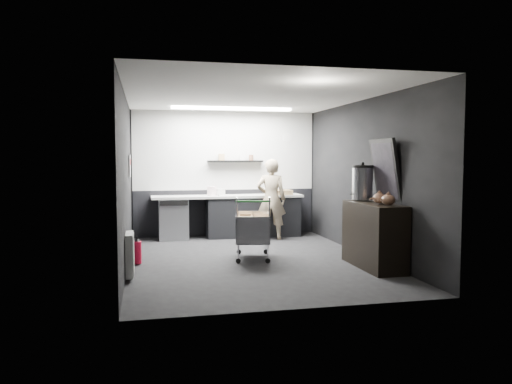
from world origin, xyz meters
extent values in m
plane|color=black|center=(0.00, 0.00, 0.00)|extent=(5.50, 5.50, 0.00)
plane|color=white|center=(0.00, 0.00, 2.70)|extent=(5.50, 5.50, 0.00)
plane|color=black|center=(0.00, 2.75, 1.35)|extent=(5.50, 0.00, 5.50)
plane|color=black|center=(0.00, -2.75, 1.35)|extent=(5.50, 0.00, 5.50)
plane|color=black|center=(-2.00, 0.00, 1.35)|extent=(0.00, 5.50, 5.50)
plane|color=black|center=(2.00, 0.00, 1.35)|extent=(0.00, 5.50, 5.50)
cube|color=#BBBBB7|center=(0.00, 2.73, 1.85)|extent=(3.95, 0.02, 1.70)
cube|color=black|center=(0.00, 2.73, 0.50)|extent=(3.95, 0.02, 1.00)
cube|color=black|center=(0.20, 2.62, 1.62)|extent=(1.20, 0.22, 0.04)
cylinder|color=silver|center=(1.40, 2.72, 2.15)|extent=(0.20, 0.03, 0.20)
cube|color=white|center=(-1.98, 1.30, 1.55)|extent=(0.02, 0.30, 0.40)
cube|color=red|center=(-1.98, 1.30, 1.62)|extent=(0.02, 0.22, 0.10)
cube|color=silver|center=(-1.94, -0.90, 0.35)|extent=(0.10, 0.50, 0.60)
cube|color=white|center=(0.00, 1.85, 2.67)|extent=(2.40, 0.20, 0.04)
cube|color=black|center=(0.55, 2.42, 0.42)|extent=(2.00, 0.56, 0.85)
cube|color=silver|center=(0.00, 2.42, 0.88)|extent=(3.20, 0.60, 0.05)
cube|color=#9EA0A5|center=(-1.15, 2.42, 0.42)|extent=(0.60, 0.58, 0.85)
cube|color=black|center=(-1.15, 2.12, 0.78)|extent=(0.56, 0.02, 0.10)
imported|color=beige|center=(0.84, 1.97, 0.84)|extent=(0.71, 0.57, 1.67)
cube|color=silver|center=(0.04, 0.12, 0.31)|extent=(0.72, 0.95, 0.02)
cube|color=silver|center=(-0.22, 0.12, 0.53)|extent=(0.19, 0.85, 0.46)
cube|color=silver|center=(0.31, 0.12, 0.53)|extent=(0.19, 0.85, 0.46)
cube|color=silver|center=(0.04, -0.30, 0.53)|extent=(0.55, 0.13, 0.46)
cube|color=silver|center=(0.04, 0.54, 0.53)|extent=(0.55, 0.13, 0.46)
cylinder|color=silver|center=(-0.19, -0.27, 0.17)|extent=(0.02, 0.02, 0.30)
cylinder|color=silver|center=(0.28, -0.27, 0.17)|extent=(0.02, 0.02, 0.30)
cylinder|color=silver|center=(-0.19, 0.51, 0.17)|extent=(0.02, 0.02, 0.30)
cylinder|color=silver|center=(0.28, 0.51, 0.17)|extent=(0.02, 0.02, 0.30)
cylinder|color=#227D27|center=(0.04, -0.36, 1.01)|extent=(0.55, 0.14, 0.03)
cube|color=brown|center=(-0.08, 0.22, 0.52)|extent=(0.30, 0.35, 0.38)
cube|color=brown|center=(0.19, 0.00, 0.50)|extent=(0.27, 0.32, 0.34)
cylinder|color=black|center=(-0.19, -0.27, 0.04)|extent=(0.09, 0.05, 0.08)
cylinder|color=black|center=(-0.19, 0.51, 0.04)|extent=(0.09, 0.05, 0.08)
cylinder|color=black|center=(0.28, -0.27, 0.04)|extent=(0.09, 0.05, 0.08)
cylinder|color=black|center=(0.28, 0.51, 0.04)|extent=(0.09, 0.05, 0.08)
cube|color=black|center=(1.73, -0.96, 0.50)|extent=(0.50, 1.33, 1.00)
cylinder|color=silver|center=(1.73, -0.52, 1.28)|extent=(0.33, 0.33, 0.51)
cylinder|color=black|center=(1.73, -0.52, 1.56)|extent=(0.33, 0.33, 0.04)
sphere|color=black|center=(1.73, -0.52, 1.60)|extent=(0.06, 0.06, 0.06)
ellipsoid|color=brown|center=(1.73, -1.13, 1.09)|extent=(0.20, 0.20, 0.16)
ellipsoid|color=brown|center=(1.73, -1.41, 1.09)|extent=(0.20, 0.20, 0.16)
cube|color=black|center=(1.94, -0.91, 1.50)|extent=(0.22, 0.78, 0.99)
cube|color=black|center=(1.92, -0.91, 1.50)|extent=(0.16, 0.67, 0.86)
cylinder|color=red|center=(-1.85, 0.02, 0.20)|extent=(0.13, 0.13, 0.35)
cone|color=black|center=(-1.85, 0.02, 0.40)|extent=(0.09, 0.09, 0.05)
cylinder|color=black|center=(-1.85, 0.02, 0.43)|extent=(0.03, 0.03, 0.05)
cube|color=#9C7E53|center=(1.12, 2.37, 0.95)|extent=(0.51, 0.39, 0.10)
cylinder|color=beige|center=(-0.34, 2.42, 1.00)|extent=(0.20, 0.20, 0.20)
cube|color=silver|center=(-0.16, 2.37, 0.97)|extent=(0.19, 0.18, 0.14)
camera|label=1|loc=(-1.71, -8.02, 1.71)|focal=35.00mm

